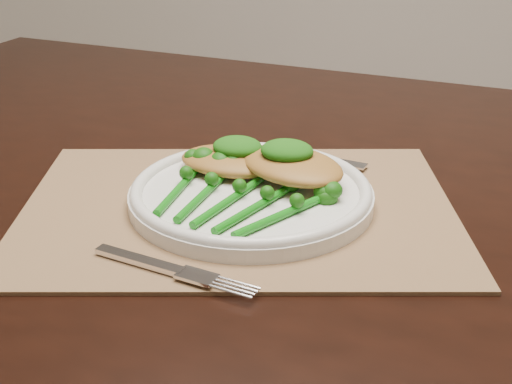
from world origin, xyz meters
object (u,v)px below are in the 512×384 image
(dinner_plate, at_px, (251,193))
(broccolini_bundle, at_px, (229,200))
(chicken_fillet_left, at_px, (231,161))
(placemat, at_px, (238,208))

(dinner_plate, bearing_deg, broccolini_bundle, -105.74)
(broccolini_bundle, bearing_deg, chicken_fillet_left, 122.00)
(placemat, bearing_deg, broccolini_bundle, -106.75)
(placemat, height_order, chicken_fillet_left, chicken_fillet_left)
(chicken_fillet_left, height_order, broccolini_bundle, same)
(placemat, relative_size, dinner_plate, 1.75)
(placemat, relative_size, broccolini_bundle, 2.31)
(chicken_fillet_left, distance_m, broccolini_bundle, 0.09)
(chicken_fillet_left, bearing_deg, placemat, -58.99)
(dinner_plate, bearing_deg, placemat, -134.74)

